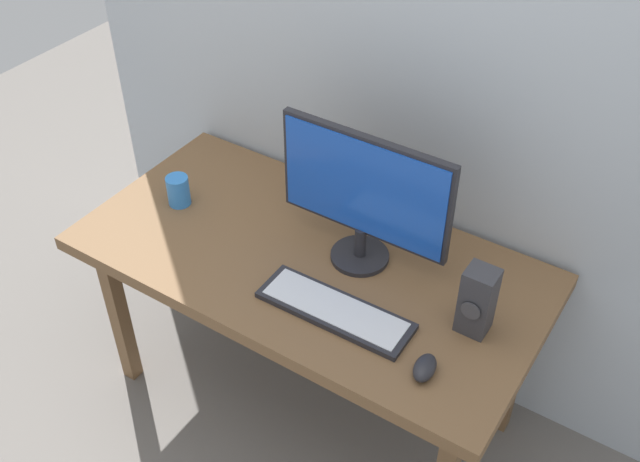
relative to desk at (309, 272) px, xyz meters
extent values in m
plane|color=slate|center=(0.00, 0.00, -0.64)|extent=(6.00, 6.00, 0.00)
cube|color=brown|center=(0.00, 0.00, 0.04)|extent=(1.46, 0.74, 0.05)
cube|color=brown|center=(-0.63, -0.27, -0.31)|extent=(0.05, 0.05, 0.66)
cube|color=brown|center=(-0.63, 0.27, -0.31)|extent=(0.05, 0.05, 0.66)
cube|color=brown|center=(0.63, 0.27, -0.31)|extent=(0.05, 0.05, 0.66)
cylinder|color=#232328|center=(0.14, 0.08, 0.08)|extent=(0.18, 0.18, 0.02)
cylinder|color=#232328|center=(0.14, 0.08, 0.13)|extent=(0.04, 0.04, 0.10)
cube|color=#232328|center=(0.14, 0.09, 0.34)|extent=(0.54, 0.02, 0.33)
cube|color=blue|center=(0.14, 0.08, 0.34)|extent=(0.52, 0.01, 0.31)
cube|color=#232328|center=(0.19, -0.16, 0.08)|extent=(0.46, 0.15, 0.02)
cube|color=silver|center=(0.19, -0.16, 0.09)|extent=(0.42, 0.12, 0.00)
ellipsoid|color=#232328|center=(0.51, -0.22, 0.09)|extent=(0.07, 0.10, 0.04)
cube|color=#333338|center=(0.55, 0.00, 0.17)|extent=(0.09, 0.08, 0.21)
cylinder|color=#3F3F44|center=(0.55, -0.05, 0.17)|extent=(0.06, 0.00, 0.06)
cylinder|color=#337FD8|center=(-0.51, -0.01, 0.12)|extent=(0.07, 0.07, 0.10)
camera|label=1|loc=(0.95, -1.41, 1.60)|focal=41.61mm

